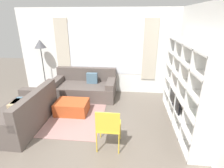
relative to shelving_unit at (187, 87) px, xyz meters
The scene contains 10 objects.
ground_plane 2.78m from the shelving_unit, 142.90° to the right, with size 16.00×16.00×0.00m, color #665B51.
wall_back 2.81m from the shelving_unit, 138.65° to the left, with size 5.70×0.11×2.70m.
wall_right 0.47m from the shelving_unit, 29.32° to the left, with size 0.07×4.58×2.70m, color white.
area_rug 3.19m from the shelving_unit, behind, with size 2.23×2.11×0.01m, color gray.
shelving_unit is the anchor object (origin of this frame).
couch_main 3.07m from the shelving_unit, 154.26° to the left, with size 1.97×0.99×0.87m.
couch_side 3.80m from the shelving_unit, behind, with size 0.99×1.80×0.87m.
ottoman 2.89m from the shelving_unit, behind, with size 0.83×0.60×0.34m.
floor_lamp 4.43m from the shelving_unit, 159.70° to the left, with size 0.36×0.36×1.77m.
folding_chair 1.99m from the shelving_unit, 148.03° to the right, with size 0.44×0.46×0.86m.
Camera 1 is at (0.78, -2.20, 2.41)m, focal length 28.00 mm.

